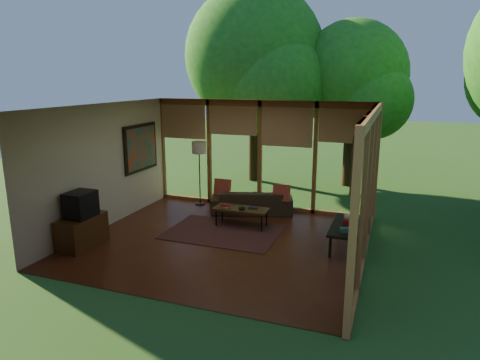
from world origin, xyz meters
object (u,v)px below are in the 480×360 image
at_px(sofa, 252,201).
at_px(television, 80,204).
at_px(media_cabinet, 82,231).
at_px(floor_lamp, 199,151).
at_px(side_console, 347,227).
at_px(coffee_table, 241,210).

xyz_separation_m(sofa, television, (-2.41, -3.16, 0.56)).
height_order(media_cabinet, floor_lamp, floor_lamp).
relative_size(sofa, side_console, 1.40).
xyz_separation_m(television, side_console, (4.85, 1.72, -0.44)).
bearing_deg(media_cabinet, television, 0.00).
height_order(media_cabinet, side_console, media_cabinet).
relative_size(coffee_table, side_console, 0.86).
relative_size(floor_lamp, coffee_table, 1.38).
bearing_deg(coffee_table, sofa, 95.58).
relative_size(sofa, media_cabinet, 1.96).
height_order(floor_lamp, coffee_table, floor_lamp).
xyz_separation_m(sofa, floor_lamp, (-1.49, 0.21, 1.12)).
distance_m(sofa, side_console, 2.83).
xyz_separation_m(television, coffee_table, (2.51, 2.14, -0.46)).
bearing_deg(side_console, television, -160.47).
xyz_separation_m(media_cabinet, floor_lamp, (0.95, 3.37, 1.11)).
distance_m(sofa, television, 4.02).
xyz_separation_m(floor_lamp, side_console, (3.92, -1.65, -1.00)).
distance_m(media_cabinet, television, 0.55).
bearing_deg(television, sofa, 52.63).
distance_m(floor_lamp, side_console, 4.37).
height_order(television, coffee_table, television).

